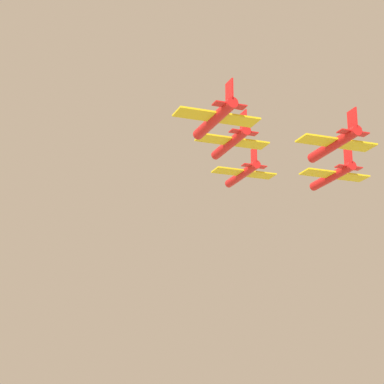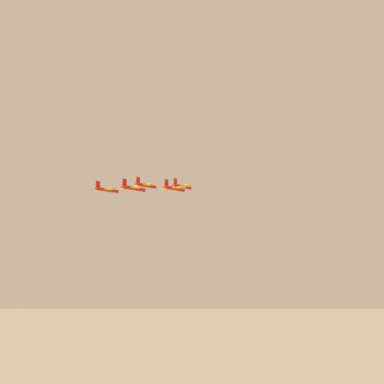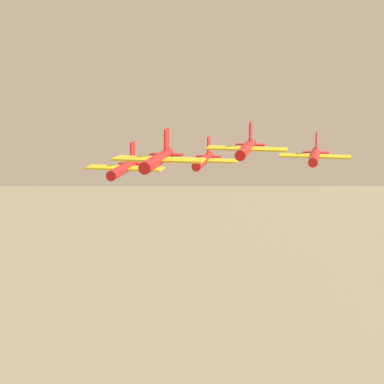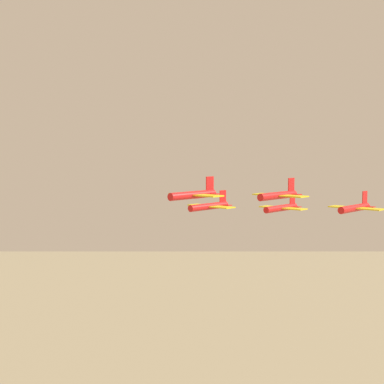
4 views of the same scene
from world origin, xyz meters
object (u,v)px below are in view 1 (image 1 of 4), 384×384
Objects in this scene: jet_2 at (334,175)px; jet_0 at (243,173)px; jet_3 at (216,118)px; jet_1 at (232,142)px; jet_4 at (335,143)px.

jet_0 is at bearing 120.47° from jet_2.
jet_0 is 1.00× the size of jet_3.
jet_3 is at bearing -120.47° from jet_1.
jet_1 is 1.00× the size of jet_3.
jet_2 is at bearing 59.53° from jet_4.
jet_0 is 27.81m from jet_4.
jet_1 is 1.00× the size of jet_4.
jet_1 is 16.44m from jet_2.
jet_0 is 1.00× the size of jet_1.
jet_4 is (12.30, 24.56, -4.37)m from jet_0.
jet_2 is 15.95m from jet_4.
jet_0 is 32.03m from jet_3.
jet_2 is 27.86m from jet_3.
jet_0 is 1.00× the size of jet_2.
jet_4 is at bearing 0.00° from jet_3.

